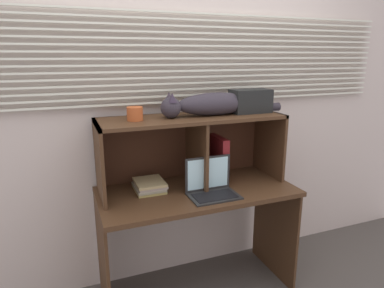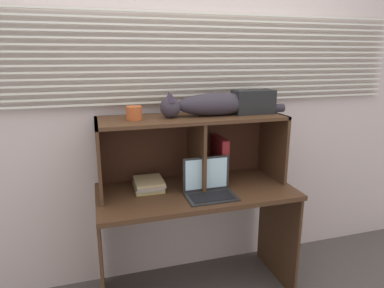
{
  "view_description": "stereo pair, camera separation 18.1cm",
  "coord_description": "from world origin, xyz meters",
  "px_view_note": "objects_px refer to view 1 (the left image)",
  "views": [
    {
      "loc": [
        -0.77,
        -1.67,
        1.6
      ],
      "look_at": [
        0.0,
        0.31,
        1.04
      ],
      "focal_mm": 31.48,
      "sensor_mm": 36.0,
      "label": 1
    },
    {
      "loc": [
        -0.6,
        -1.73,
        1.6
      ],
      "look_at": [
        0.0,
        0.31,
        1.04
      ],
      "focal_mm": 31.48,
      "sensor_mm": 36.0,
      "label": 2
    }
  ],
  "objects_px": {
    "cat": "(211,104)",
    "storage_box": "(250,101)",
    "binder_upright": "(218,159)",
    "laptop": "(212,186)",
    "book_stack": "(149,186)",
    "small_basket": "(135,114)"
  },
  "relations": [
    {
      "from": "cat",
      "to": "laptop",
      "type": "distance_m",
      "value": 0.53
    },
    {
      "from": "binder_upright",
      "to": "storage_box",
      "type": "height_order",
      "value": "storage_box"
    },
    {
      "from": "small_basket",
      "to": "binder_upright",
      "type": "bearing_deg",
      "value": 0.0
    },
    {
      "from": "cat",
      "to": "binder_upright",
      "type": "bearing_deg",
      "value": 0.0
    },
    {
      "from": "cat",
      "to": "binder_upright",
      "type": "distance_m",
      "value": 0.38
    },
    {
      "from": "book_stack",
      "to": "storage_box",
      "type": "height_order",
      "value": "storage_box"
    },
    {
      "from": "small_basket",
      "to": "cat",
      "type": "bearing_deg",
      "value": -0.0
    },
    {
      "from": "laptop",
      "to": "book_stack",
      "type": "distance_m",
      "value": 0.4
    },
    {
      "from": "binder_upright",
      "to": "small_basket",
      "type": "height_order",
      "value": "small_basket"
    },
    {
      "from": "cat",
      "to": "book_stack",
      "type": "bearing_deg",
      "value": 179.51
    },
    {
      "from": "cat",
      "to": "book_stack",
      "type": "xyz_separation_m",
      "value": [
        -0.43,
        0.0,
        -0.5
      ]
    },
    {
      "from": "cat",
      "to": "laptop",
      "type": "relative_size",
      "value": 2.84
    },
    {
      "from": "laptop",
      "to": "book_stack",
      "type": "xyz_separation_m",
      "value": [
        -0.34,
        0.21,
        -0.02
      ]
    },
    {
      "from": "small_basket",
      "to": "storage_box",
      "type": "distance_m",
      "value": 0.79
    },
    {
      "from": "cat",
      "to": "book_stack",
      "type": "distance_m",
      "value": 0.66
    },
    {
      "from": "laptop",
      "to": "cat",
      "type": "bearing_deg",
      "value": 67.76
    },
    {
      "from": "binder_upright",
      "to": "book_stack",
      "type": "bearing_deg",
      "value": 179.56
    },
    {
      "from": "cat",
      "to": "storage_box",
      "type": "distance_m",
      "value": 0.29
    },
    {
      "from": "binder_upright",
      "to": "book_stack",
      "type": "height_order",
      "value": "binder_upright"
    },
    {
      "from": "laptop",
      "to": "small_basket",
      "type": "height_order",
      "value": "small_basket"
    },
    {
      "from": "cat",
      "to": "storage_box",
      "type": "relative_size",
      "value": 3.2
    },
    {
      "from": "laptop",
      "to": "binder_upright",
      "type": "relative_size",
      "value": 0.97
    }
  ]
}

